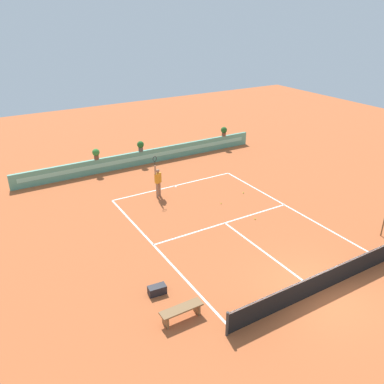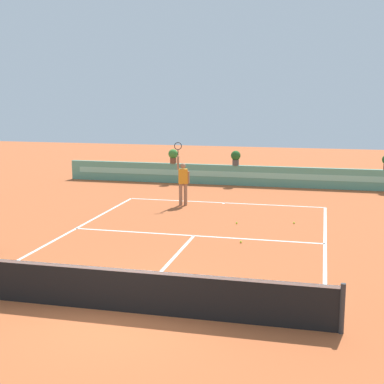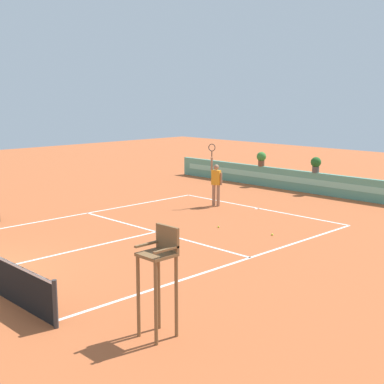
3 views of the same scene
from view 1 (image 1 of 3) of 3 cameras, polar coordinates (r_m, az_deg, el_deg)
name	(u,v)px [view 1 (image 1 of 3)]	position (r m, az deg, el deg)	size (l,w,h in m)	color
ground_plane	(229,226)	(20.37, 5.41, -4.95)	(60.00, 60.00, 0.00)	#B2562D
court_lines	(221,220)	(20.88, 4.26, -4.10)	(8.32, 11.94, 0.01)	white
net	(320,282)	(16.48, 18.00, -12.19)	(8.92, 0.10, 1.00)	#333333
back_wall_barrier	(144,157)	(28.40, -6.88, 5.01)	(18.00, 0.21, 1.00)	#599E84
bench_courtside	(181,311)	(14.66, -1.53, -16.76)	(1.60, 0.44, 0.51)	brown
gear_bag	(157,290)	(15.90, -5.06, -13.89)	(0.70, 0.36, 0.36)	black
tennis_player	(158,180)	(23.04, -4.93, 1.70)	(0.59, 0.33, 2.58)	#9E7051
tennis_ball_near_baseline	(255,219)	(21.17, 9.08, -3.84)	(0.07, 0.07, 0.07)	#CCE033
tennis_ball_mid_court	(221,203)	(22.58, 4.22, -1.64)	(0.07, 0.07, 0.07)	#CCE033
tennis_ball_by_sideline	(243,193)	(23.99, 7.41, -0.10)	(0.07, 0.07, 0.07)	#CCE033
potted_plant_left	(96,153)	(26.99, -13.68, 5.44)	(0.48, 0.48, 0.72)	brown
potted_plant_centre	(141,146)	(28.01, -7.44, 6.67)	(0.48, 0.48, 0.72)	#514C47
potted_plant_far_right	(224,131)	(31.34, 4.63, 8.79)	(0.48, 0.48, 0.72)	brown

